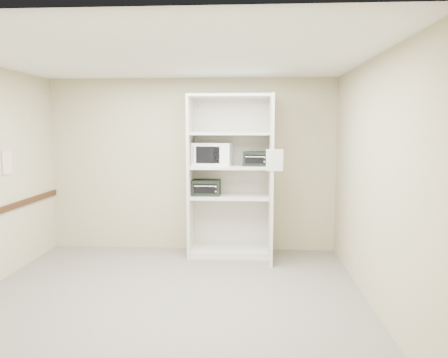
# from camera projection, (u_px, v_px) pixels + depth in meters

# --- Properties ---
(floor) EXTENTS (4.50, 4.00, 0.01)m
(floor) POSITION_uv_depth(u_px,v_px,m) (170.00, 296.00, 5.06)
(floor) COLOR #67625A
(floor) RESTS_ON ground
(ceiling) EXTENTS (4.50, 4.00, 0.01)m
(ceiling) POSITION_uv_depth(u_px,v_px,m) (166.00, 57.00, 4.74)
(ceiling) COLOR white
(wall_back) EXTENTS (4.50, 0.02, 2.70)m
(wall_back) POSITION_uv_depth(u_px,v_px,m) (192.00, 165.00, 6.88)
(wall_back) COLOR tan
(wall_back) RESTS_ON ground
(wall_front) EXTENTS (4.50, 0.02, 2.70)m
(wall_front) POSITION_uv_depth(u_px,v_px,m) (112.00, 217.00, 2.92)
(wall_front) COLOR tan
(wall_front) RESTS_ON ground
(wall_right) EXTENTS (0.02, 4.00, 2.70)m
(wall_right) POSITION_uv_depth(u_px,v_px,m) (372.00, 182.00, 4.76)
(wall_right) COLOR tan
(wall_right) RESTS_ON ground
(shelving_unit) EXTENTS (1.24, 0.92, 2.42)m
(shelving_unit) POSITION_uv_depth(u_px,v_px,m) (233.00, 181.00, 6.57)
(shelving_unit) COLOR silver
(shelving_unit) RESTS_ON floor
(microwave) EXTENTS (0.61, 0.48, 0.34)m
(microwave) POSITION_uv_depth(u_px,v_px,m) (213.00, 154.00, 6.59)
(microwave) COLOR white
(microwave) RESTS_ON shelving_unit
(toaster_oven_upper) EXTENTS (0.38, 0.30, 0.21)m
(toaster_oven_upper) POSITION_uv_depth(u_px,v_px,m) (256.00, 159.00, 6.51)
(toaster_oven_upper) COLOR black
(toaster_oven_upper) RESTS_ON shelving_unit
(toaster_oven_lower) EXTENTS (0.42, 0.32, 0.23)m
(toaster_oven_lower) POSITION_uv_depth(u_px,v_px,m) (206.00, 187.00, 6.60)
(toaster_oven_lower) COLOR black
(toaster_oven_lower) RESTS_ON shelving_unit
(paper_sign) EXTENTS (0.23, 0.03, 0.29)m
(paper_sign) POSITION_uv_depth(u_px,v_px,m) (275.00, 160.00, 5.87)
(paper_sign) COLOR white
(paper_sign) RESTS_ON shelving_unit
(wall_poster) EXTENTS (0.01, 0.22, 0.31)m
(wall_poster) POSITION_uv_depth(u_px,v_px,m) (7.00, 162.00, 5.67)
(wall_poster) COLOR white
(wall_poster) RESTS_ON wall_left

